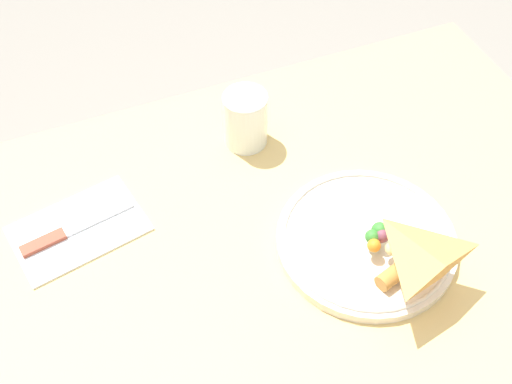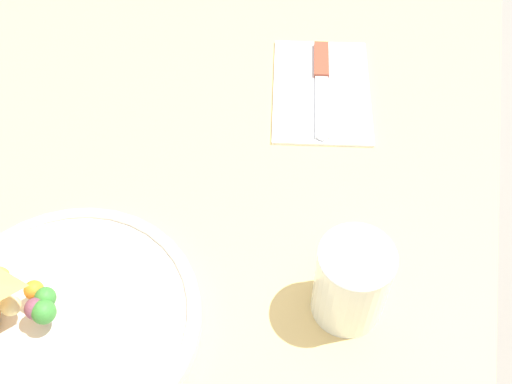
{
  "view_description": "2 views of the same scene",
  "coord_description": "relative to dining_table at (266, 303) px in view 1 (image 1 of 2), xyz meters",
  "views": [
    {
      "loc": [
        -0.2,
        -0.46,
        1.52
      ],
      "look_at": [
        0.02,
        0.1,
        0.79
      ],
      "focal_mm": 45.0,
      "sensor_mm": 36.0,
      "label": 1
    },
    {
      "loc": [
        0.38,
        0.23,
        1.33
      ],
      "look_at": [
        -0.02,
        0.13,
        0.78
      ],
      "focal_mm": 45.0,
      "sensor_mm": 36.0,
      "label": 2
    }
  ],
  "objects": [
    {
      "name": "butter_knife",
      "position": [
        -0.24,
        0.16,
        0.11
      ],
      "size": [
        0.18,
        0.05,
        0.01
      ],
      "rotation": [
        0.0,
        0.0,
        0.18
      ],
      "color": "#99422D",
      "rests_on": "napkin_folded"
    },
    {
      "name": "napkin_folded",
      "position": [
        -0.24,
        0.17,
        0.11
      ],
      "size": [
        0.21,
        0.16,
        0.0
      ],
      "rotation": [
        0.0,
        0.0,
        0.2
      ],
      "color": "silver",
      "rests_on": "dining_table"
    },
    {
      "name": "dining_table",
      "position": [
        0.0,
        0.0,
        0.0
      ],
      "size": [
        1.15,
        0.79,
        0.74
      ],
      "color": "#DBB770",
      "rests_on": "ground_plane"
    },
    {
      "name": "plate_pizza",
      "position": [
        0.15,
        -0.03,
        0.12
      ],
      "size": [
        0.26,
        0.26,
        0.05
      ],
      "color": "silver",
      "rests_on": "dining_table"
    },
    {
      "name": "milk_glass",
      "position": [
        0.06,
        0.24,
        0.15
      ],
      "size": [
        0.07,
        0.07,
        0.1
      ],
      "color": "white",
      "rests_on": "dining_table"
    }
  ]
}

